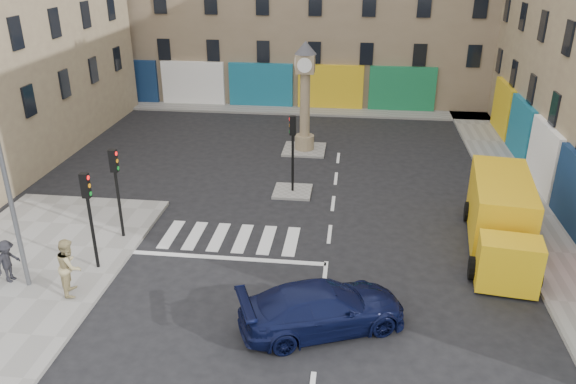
% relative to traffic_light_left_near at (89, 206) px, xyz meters
% --- Properties ---
extents(ground, '(120.00, 120.00, 0.00)m').
position_rel_traffic_light_left_near_xyz_m(ground, '(8.30, -0.20, -2.62)').
color(ground, black).
rests_on(ground, ground).
extents(sidewalk_right, '(2.60, 30.00, 0.15)m').
position_rel_traffic_light_left_near_xyz_m(sidewalk_right, '(17.00, 9.80, -2.55)').
color(sidewalk_right, gray).
rests_on(sidewalk_right, ground).
extents(sidewalk_far, '(32.00, 2.40, 0.15)m').
position_rel_traffic_light_left_near_xyz_m(sidewalk_far, '(4.30, 22.00, -2.55)').
color(sidewalk_far, gray).
rests_on(sidewalk_far, ground).
extents(island_near, '(1.80, 1.80, 0.12)m').
position_rel_traffic_light_left_near_xyz_m(island_near, '(6.30, 7.80, -2.56)').
color(island_near, gray).
rests_on(island_near, ground).
extents(island_far, '(2.40, 2.40, 0.12)m').
position_rel_traffic_light_left_near_xyz_m(island_far, '(6.30, 13.80, -2.56)').
color(island_far, gray).
rests_on(island_far, ground).
extents(traffic_light_left_near, '(0.28, 0.22, 3.70)m').
position_rel_traffic_light_left_near_xyz_m(traffic_light_left_near, '(0.00, 0.00, 0.00)').
color(traffic_light_left_near, black).
rests_on(traffic_light_left_near, sidewalk_left).
extents(traffic_light_left_far, '(0.28, 0.22, 3.70)m').
position_rel_traffic_light_left_near_xyz_m(traffic_light_left_far, '(0.00, 2.40, 0.00)').
color(traffic_light_left_far, black).
rests_on(traffic_light_left_far, sidewalk_left).
extents(traffic_light_island, '(0.28, 0.22, 3.70)m').
position_rel_traffic_light_left_near_xyz_m(traffic_light_island, '(6.30, 7.80, -0.03)').
color(traffic_light_island, black).
rests_on(traffic_light_island, island_near).
extents(lamp_post, '(0.50, 0.25, 8.30)m').
position_rel_traffic_light_left_near_xyz_m(lamp_post, '(-1.90, -1.40, 2.17)').
color(lamp_post, '#595B60').
rests_on(lamp_post, sidewalk_left).
extents(clock_pillar, '(1.20, 1.20, 6.10)m').
position_rel_traffic_light_left_near_xyz_m(clock_pillar, '(6.30, 13.80, 0.93)').
color(clock_pillar, '#9C8B66').
rests_on(clock_pillar, island_far).
extents(navy_sedan, '(5.62, 3.95, 1.51)m').
position_rel_traffic_light_left_near_xyz_m(navy_sedan, '(8.40, -2.36, -1.87)').
color(navy_sedan, black).
rests_on(navy_sedan, ground).
extents(yellow_van, '(3.11, 7.31, 2.58)m').
position_rel_traffic_light_left_near_xyz_m(yellow_van, '(14.95, 3.65, -1.34)').
color(yellow_van, yellow).
rests_on(yellow_van, ground).
extents(pedestrian_tan, '(1.04, 1.17, 2.02)m').
position_rel_traffic_light_left_near_xyz_m(pedestrian_tan, '(-0.13, -1.64, -1.46)').
color(pedestrian_tan, tan).
rests_on(pedestrian_tan, sidewalk_left).
extents(pedestrian_dark, '(0.73, 1.09, 1.57)m').
position_rel_traffic_light_left_near_xyz_m(pedestrian_dark, '(-2.63, -1.25, -1.68)').
color(pedestrian_dark, black).
rests_on(pedestrian_dark, sidewalk_left).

